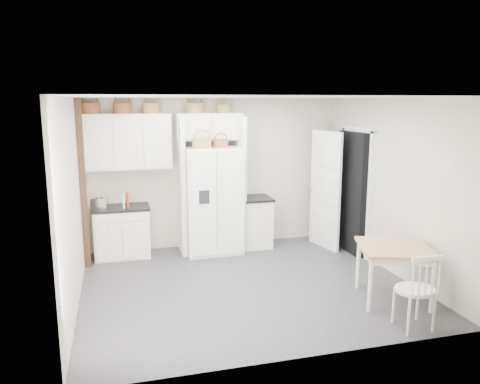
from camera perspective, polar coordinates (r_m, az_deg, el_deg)
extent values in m
plane|color=black|center=(6.74, 0.80, -11.19)|extent=(4.50, 4.50, 0.00)
plane|color=white|center=(6.24, 0.86, 11.50)|extent=(4.50, 4.50, 0.00)
plane|color=#ADA38E|center=(8.27, -2.95, 2.34)|extent=(4.50, 0.00, 4.50)
plane|color=#ADA38E|center=(6.15, -19.78, -1.33)|extent=(0.00, 4.00, 4.00)
plane|color=#ADA38E|center=(7.29, 18.10, 0.62)|extent=(0.00, 4.00, 4.00)
cube|color=white|center=(7.94, -3.38, -0.99)|extent=(0.93, 0.75, 1.80)
cube|color=silver|center=(7.99, -14.20, -4.86)|extent=(0.88, 0.55, 0.81)
cube|color=silver|center=(8.33, 1.91, -3.76)|extent=(0.48, 0.58, 0.85)
cube|color=#AD8C3F|center=(6.45, 18.19, -9.36)|extent=(1.10, 1.10, 0.72)
cube|color=silver|center=(5.73, 20.54, -11.10)|extent=(0.46, 0.42, 0.92)
cube|color=black|center=(7.89, -14.34, -1.88)|extent=(0.92, 0.59, 0.04)
cube|color=black|center=(8.22, 1.93, -0.77)|extent=(0.52, 0.62, 0.04)
cube|color=silver|center=(7.81, -16.76, -1.34)|extent=(0.28, 0.20, 0.18)
cube|color=#A9240C|center=(7.79, -13.58, -1.02)|extent=(0.04, 0.15, 0.23)
cube|color=beige|center=(7.79, -13.98, -1.09)|extent=(0.03, 0.14, 0.21)
cylinder|color=#5C2E17|center=(7.84, -17.79, 9.69)|extent=(0.30, 0.30, 0.17)
cylinder|color=#5C2E17|center=(7.83, -14.15, 9.87)|extent=(0.29, 0.29, 0.17)
cylinder|color=olive|center=(7.86, -10.77, 9.99)|extent=(0.28, 0.28, 0.16)
cylinder|color=olive|center=(7.94, -5.57, 10.14)|extent=(0.29, 0.29, 0.17)
cylinder|color=olive|center=(8.04, -2.04, 10.12)|extent=(0.25, 0.25, 0.14)
cylinder|color=olive|center=(7.66, -4.67, 5.98)|extent=(0.31, 0.31, 0.17)
cylinder|color=#5C2E17|center=(7.72, -2.36, 5.92)|extent=(0.24, 0.24, 0.13)
cube|color=silver|center=(7.86, -13.54, 5.99)|extent=(1.40, 0.34, 0.90)
cube|color=silver|center=(7.99, -3.81, 7.97)|extent=(1.12, 0.34, 0.45)
cube|color=silver|center=(7.90, -7.17, 0.74)|extent=(0.08, 0.60, 2.30)
cube|color=silver|center=(8.09, 0.00, 1.08)|extent=(0.08, 0.60, 2.30)
cube|color=black|center=(7.47, -18.59, 0.83)|extent=(0.09, 0.09, 2.60)
cube|color=black|center=(8.14, 13.64, -0.07)|extent=(0.18, 0.85, 2.05)
cube|color=white|center=(8.27, 10.35, 0.23)|extent=(0.21, 0.79, 2.05)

